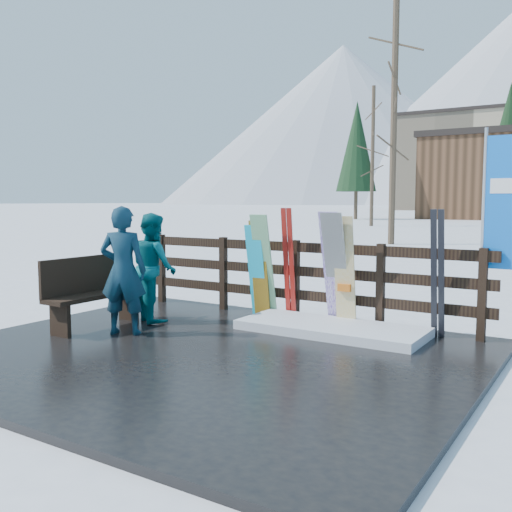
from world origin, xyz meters
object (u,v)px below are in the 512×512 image
Objects in this scene: snowboard_4 at (336,270)px; rental_flag at (498,211)px; snowboard_0 at (257,271)px; person_front at (123,271)px; snowboard_3 at (333,269)px; person_back at (153,267)px; bench at (92,290)px; snowboard_5 at (345,272)px; snowboard_1 at (264,266)px; snowboard_2 at (260,269)px.

snowboard_4 is 2.16m from rental_flag.
person_front is at bearing -114.49° from snowboard_0.
snowboard_3 is 2.55m from person_back.
bench is 3.44m from snowboard_5.
snowboard_0 is at bearing -139.71° from person_front.
snowboard_2 is (-0.07, 0.00, -0.05)m from snowboard_1.
person_front reaches higher than snowboard_1.
rental_flag is (2.03, 0.27, 0.82)m from snowboard_3.
bench is 2.36m from snowboard_0.
snowboard_2 is 0.94× the size of snowboard_5.
person_back is (-2.33, -1.04, -0.01)m from snowboard_3.
snowboard_0 is (1.50, 1.81, 0.17)m from bench.
rental_flag is 4.63m from person_back.
bench is 0.91m from person_back.
snowboard_5 reaches higher than snowboard_0.
rental_flag is at bearing 8.25° from snowboard_5.
rental_flag reaches higher than snowboard_3.
snowboard_1 is 1.02× the size of snowboard_5.
snowboard_0 is at bearing -175.28° from rental_flag.
person_front is at bearing -152.60° from rental_flag.
rental_flag is at bearing 7.75° from snowboard_4.
snowboard_5 is (1.41, 0.00, 0.08)m from snowboard_0.
snowboard_1 is 1.08× the size of snowboard_2.
snowboard_0 is 1.29m from snowboard_4.
rental_flag reaches higher than person_back.
bench is 0.58× the size of rental_flag.
rental_flag reaches higher than snowboard_0.
rental_flag is (3.27, 0.27, 0.92)m from snowboard_0.
person_front is at bearing 135.60° from person_back.
snowboard_4 is at bearing 180.00° from snowboard_5.
person_front is (-0.98, -1.87, 0.07)m from snowboard_1.
snowboard_0 is at bearing 180.00° from snowboard_3.
snowboard_3 is at bearing -0.00° from snowboard_2.
snowboard_2 is 1.23m from snowboard_4.
person_back is at bearing -163.31° from rental_flag.
snowboard_5 is 2.93m from person_front.
snowboard_2 is at bearing 180.00° from snowboard_1.
snowboard_3 reaches higher than bench.
snowboard_5 is at bearing -165.65° from person_front.
bench is at bearing -148.13° from snowboard_5.
snowboard_4 is 1.06× the size of snowboard_5.
rental_flag is (1.86, 0.27, 0.84)m from snowboard_5.
snowboard_0 is 3.41m from rental_flag.
snowboard_2 is 0.93× the size of person_back.
snowboard_3 reaches higher than snowboard_4.
snowboard_1 is 0.60× the size of rental_flag.
person_front is (-2.14, -1.87, 0.04)m from snowboard_4.
snowboard_2 is at bearing -141.07° from person_front.
snowboard_0 is 2.06m from person_front.
snowboard_1 is (1.63, 1.81, 0.25)m from bench.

